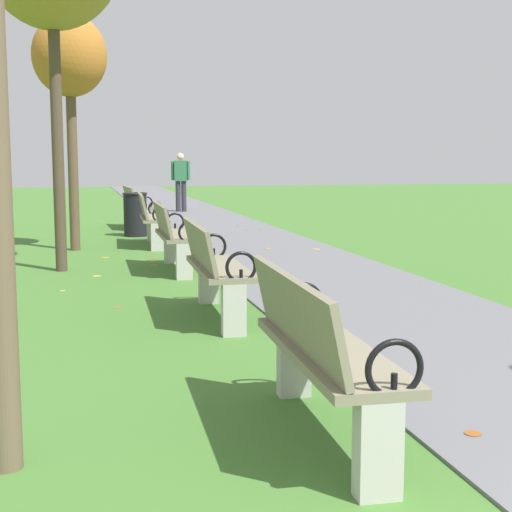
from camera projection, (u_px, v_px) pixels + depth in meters
name	position (u px, v px, depth m)	size (l,w,h in m)	color
paved_walkway	(200.00, 218.00, 18.68)	(2.44, 44.00, 0.02)	slate
park_bench_2	(319.00, 350.00, 3.98)	(0.52, 1.61, 0.90)	gray
park_bench_3	(214.00, 267.00, 7.02)	(0.51, 1.61, 0.90)	gray
park_bench_4	(173.00, 235.00, 9.99)	(0.49, 1.61, 0.90)	gray
park_bench_5	(151.00, 218.00, 12.88)	(0.55, 1.62, 0.90)	gray
park_bench_6	(136.00, 206.00, 16.10)	(0.54, 1.62, 0.90)	gray
tree_3	(70.00, 60.00, 11.92)	(1.18, 1.18, 3.76)	brown
pedestrian_walking	(181.00, 179.00, 20.89)	(0.52, 0.28, 1.62)	#2D2D38
trash_bin	(135.00, 214.00, 14.48)	(0.48, 0.48, 0.84)	black
scattered_leaves	(190.00, 261.00, 10.95)	(4.14, 19.93, 0.02)	#BC842D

